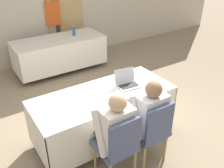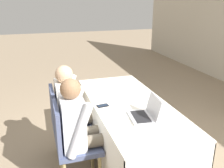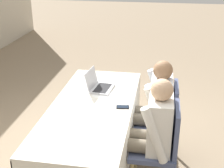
{
  "view_description": "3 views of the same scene",
  "coord_description": "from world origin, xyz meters",
  "views": [
    {
      "loc": [
        -1.48,
        -2.48,
        2.5
      ],
      "look_at": [
        0.0,
        -0.21,
        0.99
      ],
      "focal_mm": 40.0,
      "sensor_mm": 36.0,
      "label": 1
    },
    {
      "loc": [
        2.46,
        -0.97,
        1.89
      ],
      "look_at": [
        0.0,
        -0.21,
        0.99
      ],
      "focal_mm": 40.0,
      "sensor_mm": 36.0,
      "label": 2
    },
    {
      "loc": [
        -2.77,
        -0.67,
        2.19
      ],
      "look_at": [
        0.0,
        -0.21,
        0.99
      ],
      "focal_mm": 50.0,
      "sensor_mm": 36.0,
      "label": 3
    }
  ],
  "objects": [
    {
      "name": "cell_phone",
      "position": [
        -0.0,
        -0.32,
        0.74
      ],
      "size": [
        0.09,
        0.14,
        0.01
      ],
      "rotation": [
        0.0,
        0.0,
        0.14
      ],
      "color": "black",
      "rests_on": "conference_table_near"
    },
    {
      "name": "person_checkered_shirt",
      "position": [
        -0.25,
        -0.62,
        0.66
      ],
      "size": [
        0.5,
        0.52,
        1.17
      ],
      "rotation": [
        0.0,
        0.0,
        3.14
      ],
      "color": "#665B4C",
      "rests_on": "ground_plane"
    },
    {
      "name": "laptop",
      "position": [
        0.4,
        0.01,
        0.78
      ],
      "size": [
        0.34,
        0.3,
        0.22
      ],
      "rotation": [
        0.0,
        0.0,
        -0.11
      ],
      "color": "#B7B7BC",
      "rests_on": "conference_table_near"
    },
    {
      "name": "paper_beside_laptop",
      "position": [
        -0.67,
        0.07,
        0.74
      ],
      "size": [
        0.3,
        0.35,
        0.0
      ],
      "rotation": [
        0.0,
        0.0,
        0.35
      ],
      "color": "white",
      "rests_on": "conference_table_near"
    },
    {
      "name": "paper_left_edge",
      "position": [
        0.57,
        0.2,
        0.74
      ],
      "size": [
        0.25,
        0.32,
        0.0
      ],
      "rotation": [
        0.0,
        0.0,
        -0.14
      ],
      "color": "white",
      "rests_on": "conference_table_near"
    },
    {
      "name": "chair_near_right",
      "position": [
        0.25,
        -0.72,
        0.5
      ],
      "size": [
        0.44,
        0.44,
        0.91
      ],
      "rotation": [
        0.0,
        0.0,
        3.14
      ],
      "color": "tan",
      "rests_on": "ground_plane"
    },
    {
      "name": "chair_near_left",
      "position": [
        -0.25,
        -0.72,
        0.5
      ],
      "size": [
        0.44,
        0.44,
        0.91
      ],
      "rotation": [
        0.0,
        0.0,
        3.14
      ],
      "color": "tan",
      "rests_on": "ground_plane"
    },
    {
      "name": "person_white_shirt",
      "position": [
        0.25,
        -0.62,
        0.66
      ],
      "size": [
        0.5,
        0.52,
        1.17
      ],
      "rotation": [
        0.0,
        0.0,
        3.14
      ],
      "color": "#665B4C",
      "rests_on": "ground_plane"
    },
    {
      "name": "conference_table_near",
      "position": [
        0.0,
        0.0,
        0.57
      ],
      "size": [
        1.96,
        0.83,
        0.74
      ],
      "color": "white",
      "rests_on": "ground_plane"
    },
    {
      "name": "ground_plane",
      "position": [
        0.0,
        0.0,
        0.0
      ],
      "size": [
        24.0,
        24.0,
        0.0
      ],
      "primitive_type": "plane",
      "color": "gray"
    },
    {
      "name": "paper_centre_table",
      "position": [
        0.25,
        -0.12,
        0.74
      ],
      "size": [
        0.3,
        0.35,
        0.0
      ],
      "rotation": [
        0.0,
        0.0,
        -0.36
      ],
      "color": "white",
      "rests_on": "conference_table_near"
    }
  ]
}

